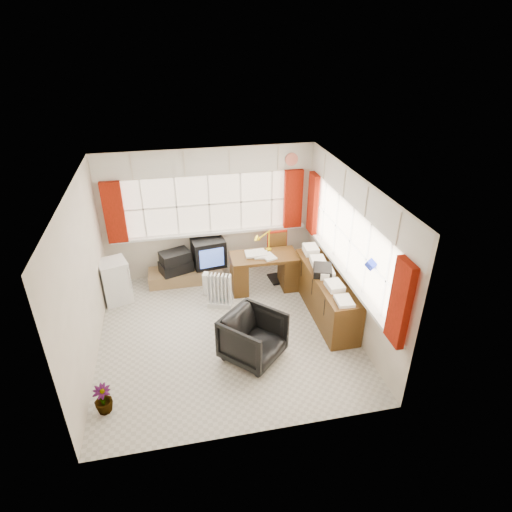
{
  "coord_description": "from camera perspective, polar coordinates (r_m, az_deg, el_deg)",
  "views": [
    {
      "loc": [
        -0.66,
        -5.49,
        4.41
      ],
      "look_at": [
        0.6,
        0.55,
        1.05
      ],
      "focal_mm": 30.0,
      "sensor_mm": 36.0,
      "label": 1
    }
  ],
  "objects": [
    {
      "name": "ground",
      "position": [
        7.07,
        -3.88,
        -10.05
      ],
      "size": [
        4.0,
        4.0,
        0.0
      ],
      "primitive_type": "plane",
      "color": "beige",
      "rests_on": "ground"
    },
    {
      "name": "room_walls",
      "position": [
        6.25,
        -4.33,
        0.75
      ],
      "size": [
        4.0,
        4.0,
        4.0
      ],
      "color": "beige",
      "rests_on": "ground"
    },
    {
      "name": "window_back",
      "position": [
        8.23,
        -6.06,
        3.52
      ],
      "size": [
        3.7,
        0.12,
        3.6
      ],
      "color": "#F9E2C5",
      "rests_on": "room_walls"
    },
    {
      "name": "window_right",
      "position": [
        7.0,
        11.82,
        -1.77
      ],
      "size": [
        0.12,
        3.7,
        3.6
      ],
      "color": "#F9E2C5",
      "rests_on": "room_walls"
    },
    {
      "name": "curtains",
      "position": [
        7.24,
        1.95,
        4.48
      ],
      "size": [
        3.83,
        3.83,
        1.15
      ],
      "color": "#991508",
      "rests_on": "room_walls"
    },
    {
      "name": "overhead_cabinets",
      "position": [
        7.02,
        2.4,
        10.64
      ],
      "size": [
        3.98,
        3.98,
        0.48
      ],
      "color": "beige",
      "rests_on": "room_walls"
    },
    {
      "name": "desk",
      "position": [
        7.93,
        1.05,
        -1.88
      ],
      "size": [
        1.22,
        0.62,
        0.74
      ],
      "color": "#533213",
      "rests_on": "ground"
    },
    {
      "name": "desk_lamp",
      "position": [
        7.84,
        1.74,
        2.73
      ],
      "size": [
        0.15,
        0.12,
        0.42
      ],
      "color": "yellow",
      "rests_on": "desk"
    },
    {
      "name": "task_chair",
      "position": [
        8.24,
        3.02,
        0.28
      ],
      "size": [
        0.44,
        0.46,
        0.95
      ],
      "color": "black",
      "rests_on": "ground"
    },
    {
      "name": "office_chair",
      "position": [
        6.38,
        -0.38,
        -10.78
      ],
      "size": [
        1.12,
        1.12,
        0.73
      ],
      "primitive_type": "imported",
      "rotation": [
        0.0,
        0.0,
        0.77
      ],
      "color": "black",
      "rests_on": "ground"
    },
    {
      "name": "radiator",
      "position": [
        7.52,
        -4.91,
        -5.0
      ],
      "size": [
        0.47,
        0.31,
        0.65
      ],
      "color": "white",
      "rests_on": "ground"
    },
    {
      "name": "credenza",
      "position": [
        7.36,
        9.26,
        -4.88
      ],
      "size": [
        0.5,
        2.0,
        0.85
      ],
      "color": "#533213",
      "rests_on": "ground"
    },
    {
      "name": "file_tray",
      "position": [
        7.17,
        8.86,
        -1.91
      ],
      "size": [
        0.41,
        0.46,
        0.13
      ],
      "primitive_type": "cube",
      "rotation": [
        0.0,
        0.0,
        -0.32
      ],
      "color": "black",
      "rests_on": "credenza"
    },
    {
      "name": "tv_bench",
      "position": [
        8.39,
        -9.34,
        -2.55
      ],
      "size": [
        1.4,
        0.5,
        0.25
      ],
      "primitive_type": "cube",
      "color": "olive",
      "rests_on": "ground"
    },
    {
      "name": "crt_tv",
      "position": [
        8.33,
        -6.42,
        0.59
      ],
      "size": [
        0.68,
        0.65,
        0.55
      ],
      "color": "black",
      "rests_on": "tv_bench"
    },
    {
      "name": "hifi_stack",
      "position": [
        8.2,
        -10.66,
        -0.81
      ],
      "size": [
        0.68,
        0.55,
        0.42
      ],
      "color": "black",
      "rests_on": "tv_bench"
    },
    {
      "name": "mini_fridge",
      "position": [
        7.99,
        -18.28,
        -3.19
      ],
      "size": [
        0.59,
        0.59,
        0.79
      ],
      "color": "white",
      "rests_on": "ground"
    },
    {
      "name": "spray_bottle_a",
      "position": [
        7.92,
        -6.78,
        -4.21
      ],
      "size": [
        0.13,
        0.13,
        0.29
      ],
      "primitive_type": "imported",
      "rotation": [
        0.0,
        0.0,
        -0.15
      ],
      "color": "white",
      "rests_on": "ground"
    },
    {
      "name": "spray_bottle_b",
      "position": [
        7.66,
        -4.35,
        -5.91
      ],
      "size": [
        0.11,
        0.11,
        0.17
      ],
      "primitive_type": "imported",
      "rotation": [
        0.0,
        0.0,
        -0.61
      ],
      "color": "#93DCD4",
      "rests_on": "ground"
    },
    {
      "name": "flower_vase",
      "position": [
        6.05,
        -19.73,
        -17.53
      ],
      "size": [
        0.25,
        0.25,
        0.42
      ],
      "primitive_type": "imported",
      "rotation": [
        0.0,
        0.0,
        0.06
      ],
      "color": "black",
      "rests_on": "ground"
    }
  ]
}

